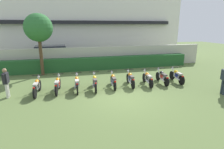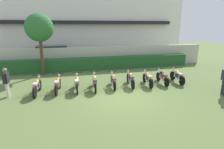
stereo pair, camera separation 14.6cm
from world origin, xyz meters
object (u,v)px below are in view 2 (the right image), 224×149
Objects in this scene: tree_near_inspector at (39,28)px; motorcycle_in_row_5 at (130,79)px; motorcycle_in_row_8 at (177,76)px; inspector_person at (6,80)px; parked_car at (54,56)px; motorcycle_in_row_1 at (58,84)px; motorcycle_in_row_3 at (95,82)px; motorcycle_in_row_2 at (77,83)px; motorcycle_in_row_4 at (113,80)px; motorcycle_in_row_6 at (148,78)px; motorcycle_in_row_7 at (162,77)px; motorcycle_in_row_0 at (37,86)px.

tree_near_inspector is 7.61m from motorcycle_in_row_5.
motorcycle_in_row_8 is 1.17× the size of inspector_person.
parked_car reaches higher than motorcycle_in_row_1.
tree_near_inspector reaches higher than motorcycle_in_row_8.
motorcycle_in_row_1 is at bearing 93.23° from motorcycle_in_row_3.
motorcycle_in_row_2 reaches higher than motorcycle_in_row_8.
motorcycle_in_row_8 is (4.38, -0.06, 0.01)m from motorcycle_in_row_4.
motorcycle_in_row_6 is at bearing -54.60° from parked_car.
motorcycle_in_row_5 is at bearing -81.40° from motorcycle_in_row_3.
motorcycle_in_row_3 is at bearing -51.66° from tree_near_inspector.
motorcycle_in_row_5 is 2.19m from motorcycle_in_row_7.
motorcycle_in_row_0 is 1.21× the size of inspector_person.
motorcycle_in_row_4 is at bearing 94.49° from motorcycle_in_row_7.
motorcycle_in_row_6 is at bearing 99.90° from motorcycle_in_row_7.
motorcycle_in_row_4 is 5.83m from inspector_person.
parked_car is 8.67m from motorcycle_in_row_4.
motorcycle_in_row_0 is 5.50m from motorcycle_in_row_5.
parked_car is 10.60m from motorcycle_in_row_7.
motorcycle_in_row_2 is at bearing -86.13° from motorcycle_in_row_1.
motorcycle_in_row_3 is 3.39m from motorcycle_in_row_6.
motorcycle_in_row_2 reaches higher than motorcycle_in_row_1.
motorcycle_in_row_1 is 4.40m from motorcycle_in_row_5.
motorcycle_in_row_7 is (7.69, 0.10, -0.01)m from motorcycle_in_row_0.
motorcycle_in_row_8 is (7.65, -0.03, -0.00)m from motorcycle_in_row_1.
motorcycle_in_row_0 reaches higher than motorcycle_in_row_8.
motorcycle_in_row_0 is at bearing 94.07° from motorcycle_in_row_8.
motorcycle_in_row_8 is (5.54, 0.05, -0.00)m from motorcycle_in_row_3.
motorcycle_in_row_8 is (8.75, 0.06, -0.00)m from motorcycle_in_row_0.
motorcycle_in_row_4 is (4.37, 0.12, -0.02)m from motorcycle_in_row_0.
inspector_person reaches higher than motorcycle_in_row_1.
motorcycle_in_row_3 is 1.11× the size of motorcycle_in_row_4.
motorcycle_in_row_1 is at bearing 96.53° from motorcycle_in_row_5.
motorcycle_in_row_1 is 2.58m from inspector_person.
motorcycle_in_row_0 is at bearing 95.43° from motorcycle_in_row_3.
parked_car is 7.87m from motorcycle_in_row_0.
motorcycle_in_row_8 is at bearing 0.90° from inspector_person.
motorcycle_in_row_1 is at bearing 4.26° from inspector_person.
motorcycle_in_row_8 is at bearing -86.04° from motorcycle_in_row_0.
inspector_person is (-9.13, -0.20, 0.48)m from motorcycle_in_row_7.
motorcycle_in_row_0 reaches higher than motorcycle_in_row_7.
motorcycle_in_row_6 is (6.74, -4.24, -3.06)m from tree_near_inspector.
motorcycle_in_row_5 is at bearing -59.53° from parked_car.
parked_car is 2.45× the size of motorcycle_in_row_2.
motorcycle_in_row_1 is at bearing 93.50° from motorcycle_in_row_8.
motorcycle_in_row_3 is (2.12, -0.08, 0.00)m from motorcycle_in_row_1.
inspector_person reaches higher than motorcycle_in_row_6.
motorcycle_in_row_2 is at bearing -85.23° from motorcycle_in_row_0.
motorcycle_in_row_8 is (8.28, -7.79, -0.49)m from parked_car.
tree_near_inspector is at bearing 73.31° from inspector_person.
motorcycle_in_row_0 is 1.10m from motorcycle_in_row_1.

